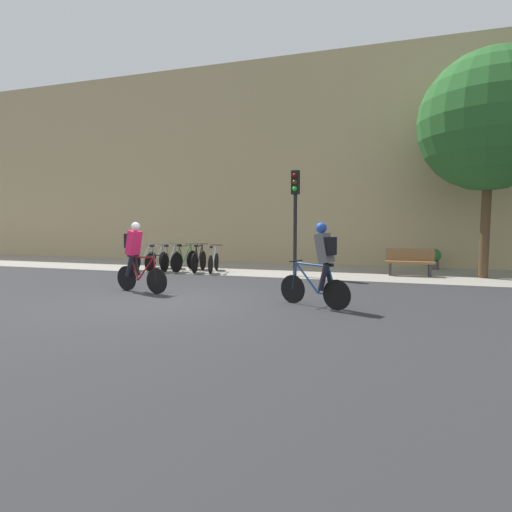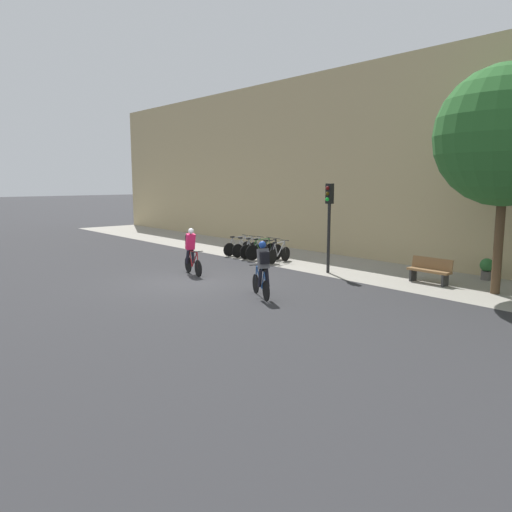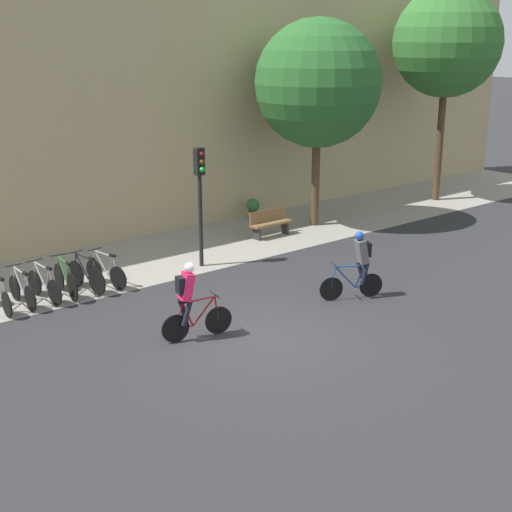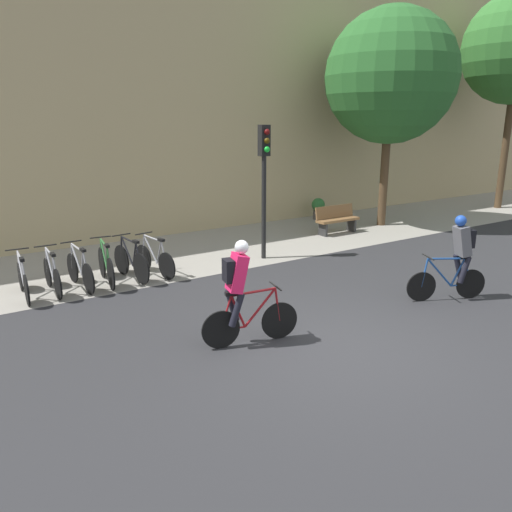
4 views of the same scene
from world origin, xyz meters
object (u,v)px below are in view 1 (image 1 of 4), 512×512
Objects in this scene: parked_bike_4 at (199,260)px; traffic_light_pole at (295,203)px; cyclist_pink at (136,254)px; potted_plant at (434,258)px; parked_bike_0 at (144,259)px; parked_bike_1 at (157,259)px; cyclist_grey at (322,262)px; parked_bike_5 at (214,261)px; bench at (410,262)px; parked_bike_3 at (185,260)px; parked_bike_2 at (171,260)px.

traffic_light_pole reaches higher than parked_bike_4.
cyclist_pink is 4.37m from parked_bike_4.
cyclist_pink reaches higher than potted_plant.
parked_bike_0 is 0.57m from parked_bike_1.
cyclist_grey is at bearing -111.01° from potted_plant.
parked_bike_0 is 10.88m from potted_plant.
parked_bike_1 is 1.71m from parked_bike_4.
cyclist_grey reaches higher than parked_bike_5.
parked_bike_5 is (2.85, 0.00, 0.00)m from parked_bike_0.
parked_bike_1 reaches higher than bench.
parked_bike_3 is 1.14m from parked_bike_5.
parked_bike_4 is 8.72m from potted_plant.
parked_bike_3 is at bearing 177.43° from traffic_light_pole.
potted_plant is at bearing 18.64° from parked_bike_2.
cyclist_pink reaches higher than parked_bike_2.
cyclist_grey is (4.75, -0.55, -0.00)m from cyclist_pink.
parked_bike_1 is (0.57, 0.00, 0.00)m from parked_bike_0.
traffic_light_pole reaches higher than cyclist_pink.
parked_bike_0 is 0.98× the size of parked_bike_3.
parked_bike_4 is 4.05m from traffic_light_pole.
parked_bike_1 is 0.94× the size of parked_bike_3.
cyclist_pink is at bearing -136.41° from potted_plant.
cyclist_grey is 1.15× the size of bench.
traffic_light_pole is at bearing -3.54° from parked_bike_5.
parked_bike_3 reaches higher than parked_bike_4.
parked_bike_4 is at bearing -158.97° from potted_plant.
cyclist_pink is at bearing -142.03° from bench.
bench is 1.95× the size of potted_plant.
parked_bike_1 is at bearing -162.38° from potted_plant.
parked_bike_1 is at bearing 144.32° from cyclist_grey.
bench is at bearing 37.97° from cyclist_pink.
parked_bike_0 is at bearing 146.49° from cyclist_grey.
parked_bike_4 reaches higher than parked_bike_5.
cyclist_grey reaches higher than bench.
parked_bike_2 is at bearing -180.00° from parked_bike_5.
parked_bike_1 is at bearing 0.11° from parked_bike_0.
bench is at bearing 6.12° from parked_bike_0.
bench is 2.34m from potted_plant.
potted_plant is at bearing 64.87° from bench.
parked_bike_3 reaches higher than parked_bike_0.
cyclist_grey is at bearing -43.86° from parked_bike_4.
cyclist_grey is at bearing -40.81° from parked_bike_3.
cyclist_pink reaches higher than parked_bike_1.
parked_bike_0 is 2.15× the size of potted_plant.
parked_bike_0 is 1.00× the size of parked_bike_2.
parked_bike_2 is at bearing 0.05° from parked_bike_0.
cyclist_grey is 6.65m from parked_bike_5.
parked_bike_5 is (1.14, -0.00, -0.02)m from parked_bike_3.
traffic_light_pole is (5.82, -0.18, 1.99)m from parked_bike_0.
cyclist_pink is at bearing -59.00° from parked_bike_0.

